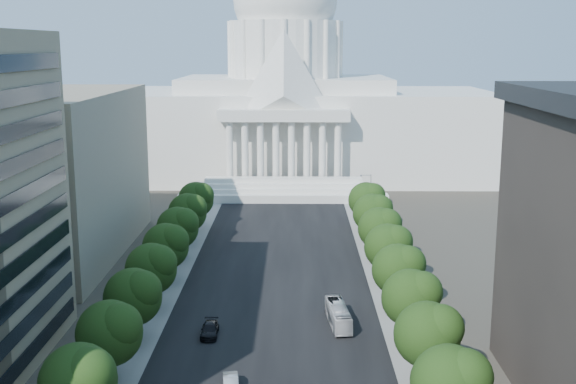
{
  "coord_description": "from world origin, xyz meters",
  "views": [
    {
      "loc": [
        3.11,
        -28.67,
        38.24
      ],
      "look_at": [
        1.92,
        81.89,
        15.65
      ],
      "focal_mm": 45.0,
      "sensor_mm": 36.0,
      "label": 1
    }
  ],
  "objects": [
    {
      "name": "road_asphalt",
      "position": [
        0.0,
        90.0,
        0.0
      ],
      "size": [
        30.0,
        260.0,
        0.01
      ],
      "primitive_type": "cube",
      "color": "black",
      "rests_on": "ground"
    },
    {
      "name": "sidewalk_left",
      "position": [
        -19.0,
        90.0,
        0.0
      ],
      "size": [
        8.0,
        260.0,
        0.02
      ],
      "primitive_type": "cube",
      "color": "gray",
      "rests_on": "ground"
    },
    {
      "name": "sidewalk_right",
      "position": [
        19.0,
        90.0,
        0.0
      ],
      "size": [
        8.0,
        260.0,
        0.02
      ],
      "primitive_type": "cube",
      "color": "gray",
      "rests_on": "ground"
    },
    {
      "name": "capitol",
      "position": [
        0.0,
        184.89,
        20.01
      ],
      "size": [
        120.0,
        56.0,
        73.0
      ],
      "color": "white",
      "rests_on": "ground"
    },
    {
      "name": "office_block_left_far",
      "position": [
        -48.0,
        100.0,
        15.0
      ],
      "size": [
        38.0,
        52.0,
        30.0
      ],
      "primitive_type": "cube",
      "color": "gray",
      "rests_on": "ground"
    },
    {
      "name": "tree_l_c",
      "position": [
        -17.66,
        35.81,
        6.45
      ],
      "size": [
        7.79,
        7.6,
        9.97
      ],
      "color": "#33261C",
      "rests_on": "ground"
    },
    {
      "name": "tree_l_d",
      "position": [
        -17.66,
        47.81,
        6.45
      ],
      "size": [
        7.79,
        7.6,
        9.97
      ],
      "color": "#33261C",
      "rests_on": "ground"
    },
    {
      "name": "tree_l_e",
      "position": [
        -17.66,
        59.81,
        6.45
      ],
      "size": [
        7.79,
        7.6,
        9.97
      ],
      "color": "#33261C",
      "rests_on": "ground"
    },
    {
      "name": "tree_l_f",
      "position": [
        -17.66,
        71.81,
        6.45
      ],
      "size": [
        7.79,
        7.6,
        9.97
      ],
      "color": "#33261C",
      "rests_on": "ground"
    },
    {
      "name": "tree_l_g",
      "position": [
        -17.66,
        83.81,
        6.45
      ],
      "size": [
        7.79,
        7.6,
        9.97
      ],
      "color": "#33261C",
      "rests_on": "ground"
    },
    {
      "name": "tree_l_h",
      "position": [
        -17.66,
        95.81,
        6.45
      ],
      "size": [
        7.79,
        7.6,
        9.97
      ],
      "color": "#33261C",
      "rests_on": "ground"
    },
    {
      "name": "tree_l_i",
      "position": [
        -17.66,
        107.81,
        6.45
      ],
      "size": [
        7.79,
        7.6,
        9.97
      ],
      "color": "#33261C",
      "rests_on": "ground"
    },
    {
      "name": "tree_l_j",
      "position": [
        -17.66,
        119.81,
        6.45
      ],
      "size": [
        7.79,
        7.6,
        9.97
      ],
      "color": "#33261C",
      "rests_on": "ground"
    },
    {
      "name": "tree_r_c",
      "position": [
        18.34,
        35.81,
        6.45
      ],
      "size": [
        7.79,
        7.6,
        9.97
      ],
      "color": "#33261C",
      "rests_on": "ground"
    },
    {
      "name": "tree_r_d",
      "position": [
        18.34,
        47.81,
        6.45
      ],
      "size": [
        7.79,
        7.6,
        9.97
      ],
      "color": "#33261C",
      "rests_on": "ground"
    },
    {
      "name": "tree_r_e",
      "position": [
        18.34,
        59.81,
        6.45
      ],
      "size": [
        7.79,
        7.6,
        9.97
      ],
      "color": "#33261C",
      "rests_on": "ground"
    },
    {
      "name": "tree_r_f",
      "position": [
        18.34,
        71.81,
        6.45
      ],
      "size": [
        7.79,
        7.6,
        9.97
      ],
      "color": "#33261C",
      "rests_on": "ground"
    },
    {
      "name": "tree_r_g",
      "position": [
        18.34,
        83.81,
        6.45
      ],
      "size": [
        7.79,
        7.6,
        9.97
      ],
      "color": "#33261C",
      "rests_on": "ground"
    },
    {
      "name": "tree_r_h",
      "position": [
        18.34,
        95.81,
        6.45
      ],
      "size": [
        7.79,
        7.6,
        9.97
      ],
      "color": "#33261C",
      "rests_on": "ground"
    },
    {
      "name": "tree_r_i",
      "position": [
        18.34,
        107.81,
        6.45
      ],
      "size": [
        7.79,
        7.6,
        9.97
      ],
      "color": "#33261C",
      "rests_on": "ground"
    },
    {
      "name": "tree_r_j",
      "position": [
        18.34,
        119.81,
        6.45
      ],
      "size": [
        7.79,
        7.6,
        9.97
      ],
      "color": "#33261C",
      "rests_on": "ground"
    },
    {
      "name": "streetlight_c",
      "position": [
        19.9,
        60.0,
        5.82
      ],
      "size": [
        2.61,
        0.44,
        9.0
      ],
      "color": "gray",
      "rests_on": "ground"
    },
    {
      "name": "streetlight_d",
      "position": [
        19.9,
        85.0,
        5.82
      ],
      "size": [
        2.61,
        0.44,
        9.0
      ],
      "color": "gray",
      "rests_on": "ground"
    },
    {
      "name": "streetlight_e",
      "position": [
        19.9,
        110.0,
        5.82
      ],
      "size": [
        2.61,
        0.44,
        9.0
      ],
      "color": "gray",
      "rests_on": "ground"
    },
    {
      "name": "streetlight_f",
      "position": [
        19.9,
        135.0,
        5.82
      ],
      "size": [
        2.61,
        0.44,
        9.0
      ],
      "color": "gray",
      "rests_on": "ground"
    },
    {
      "name": "car_silver",
      "position": [
        -4.16,
        46.51,
        0.8
      ],
      "size": [
        2.32,
        5.05,
        1.6
      ],
      "primitive_type": "imported",
      "rotation": [
        0.0,
        0.0,
        0.13
      ],
      "color": "#AFB3B7",
      "rests_on": "ground"
    },
    {
      "name": "car_dark_b",
      "position": [
        -8.36,
        62.08,
        0.8
      ],
      "size": [
        2.33,
        5.53,
        1.6
      ],
      "primitive_type": "imported",
      "rotation": [
        0.0,
        0.0,
        0.02
      ],
      "color": "black",
      "rests_on": "ground"
    },
    {
      "name": "city_bus",
      "position": [
        9.07,
        66.12,
        1.43
      ],
      "size": [
        3.41,
        10.45,
        2.86
      ],
      "primitive_type": "imported",
      "rotation": [
        0.0,
        0.0,
        0.1
      ],
      "color": "silver",
      "rests_on": "ground"
    }
  ]
}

